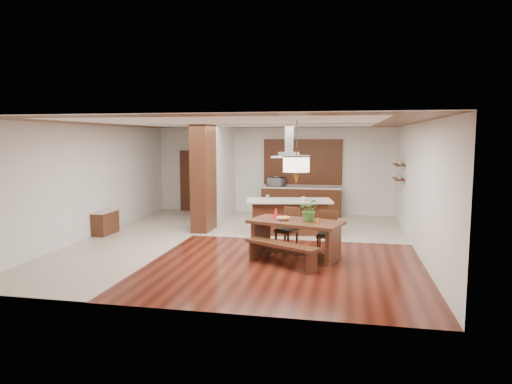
% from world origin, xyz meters
% --- Properties ---
extents(room_shell, '(9.00, 9.04, 2.92)m').
position_xyz_m(room_shell, '(0.00, 0.00, 2.06)').
color(room_shell, '#361109').
rests_on(room_shell, ground).
extents(tile_hallway, '(2.50, 9.00, 0.01)m').
position_xyz_m(tile_hallway, '(-2.75, 0.00, 0.01)').
color(tile_hallway, beige).
rests_on(tile_hallway, ground).
extents(tile_kitchen, '(5.50, 4.00, 0.01)m').
position_xyz_m(tile_kitchen, '(1.25, 2.50, 0.01)').
color(tile_kitchen, beige).
rests_on(tile_kitchen, ground).
extents(soffit_band, '(8.00, 9.00, 0.02)m').
position_xyz_m(soffit_band, '(0.00, 0.00, 2.88)').
color(soffit_band, '#432610').
rests_on(soffit_band, room_shell).
extents(partition_pier, '(0.45, 1.00, 2.90)m').
position_xyz_m(partition_pier, '(-1.40, 1.20, 1.45)').
color(partition_pier, '#32180D').
rests_on(partition_pier, ground).
extents(partition_stub, '(0.18, 2.40, 2.90)m').
position_xyz_m(partition_stub, '(-1.40, 3.30, 1.45)').
color(partition_stub, silver).
rests_on(partition_stub, ground).
extents(hallway_console, '(0.37, 0.88, 0.63)m').
position_xyz_m(hallway_console, '(-3.81, 0.20, 0.32)').
color(hallway_console, '#32180D').
rests_on(hallway_console, ground).
extents(hallway_doorway, '(1.10, 0.20, 2.10)m').
position_xyz_m(hallway_doorway, '(-2.70, 4.40, 1.05)').
color(hallway_doorway, '#32180D').
rests_on(hallway_doorway, ground).
extents(rear_counter, '(2.60, 0.62, 0.95)m').
position_xyz_m(rear_counter, '(1.00, 4.20, 0.48)').
color(rear_counter, '#32180D').
rests_on(rear_counter, ground).
extents(kitchen_window, '(2.60, 0.08, 1.50)m').
position_xyz_m(kitchen_window, '(1.00, 4.46, 1.75)').
color(kitchen_window, '#AA6C33').
rests_on(kitchen_window, room_shell).
extents(shelf_lower, '(0.26, 0.90, 0.04)m').
position_xyz_m(shelf_lower, '(3.87, 2.60, 1.40)').
color(shelf_lower, '#32180D').
rests_on(shelf_lower, room_shell).
extents(shelf_upper, '(0.26, 0.90, 0.04)m').
position_xyz_m(shelf_upper, '(3.87, 2.60, 1.80)').
color(shelf_upper, '#32180D').
rests_on(shelf_upper, room_shell).
extents(dining_table, '(2.13, 1.49, 0.80)m').
position_xyz_m(dining_table, '(1.40, -1.19, 0.59)').
color(dining_table, '#32180D').
rests_on(dining_table, ground).
extents(dining_bench, '(1.60, 1.10, 0.46)m').
position_xyz_m(dining_bench, '(1.19, -1.86, 0.23)').
color(dining_bench, '#32180D').
rests_on(dining_bench, ground).
extents(dining_chair_left, '(0.58, 0.58, 0.96)m').
position_xyz_m(dining_chair_left, '(1.11, -0.48, 0.48)').
color(dining_chair_left, '#32180D').
rests_on(dining_chair_left, ground).
extents(dining_chair_right, '(0.46, 0.46, 0.94)m').
position_xyz_m(dining_chair_right, '(2.03, -0.77, 0.47)').
color(dining_chair_right, '#32180D').
rests_on(dining_chair_right, ground).
extents(pendant_lantern, '(0.64, 0.64, 1.31)m').
position_xyz_m(pendant_lantern, '(1.40, -1.19, 2.25)').
color(pendant_lantern, '#F7EDBD').
rests_on(pendant_lantern, room_shell).
extents(foliage_plant, '(0.52, 0.48, 0.48)m').
position_xyz_m(foliage_plant, '(1.69, -1.20, 1.05)').
color(foliage_plant, '#387125').
rests_on(foliage_plant, dining_table).
extents(fruit_bowl, '(0.34, 0.34, 0.06)m').
position_xyz_m(fruit_bowl, '(1.12, -1.19, 0.84)').
color(fruit_bowl, beige).
rests_on(fruit_bowl, dining_table).
extents(napkin_cone, '(0.19, 0.19, 0.23)m').
position_xyz_m(napkin_cone, '(0.93, -0.96, 0.92)').
color(napkin_cone, red).
rests_on(napkin_cone, dining_table).
extents(gold_ornament, '(0.09, 0.09, 0.10)m').
position_xyz_m(gold_ornament, '(1.87, -1.41, 0.86)').
color(gold_ornament, gold).
rests_on(gold_ornament, dining_table).
extents(kitchen_island, '(2.37, 1.37, 0.92)m').
position_xyz_m(kitchen_island, '(0.95, 1.22, 0.47)').
color(kitchen_island, '#32180D').
rests_on(kitchen_island, ground).
extents(range_hood, '(0.90, 0.55, 0.87)m').
position_xyz_m(range_hood, '(0.95, 1.23, 2.46)').
color(range_hood, silver).
rests_on(range_hood, room_shell).
extents(island_cup, '(0.13, 0.13, 0.09)m').
position_xyz_m(island_cup, '(1.34, 1.10, 0.97)').
color(island_cup, silver).
rests_on(island_cup, kitchen_island).
extents(microwave, '(0.63, 0.55, 0.29)m').
position_xyz_m(microwave, '(0.17, 4.17, 1.10)').
color(microwave, '#AEB1B5').
rests_on(microwave, rear_counter).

